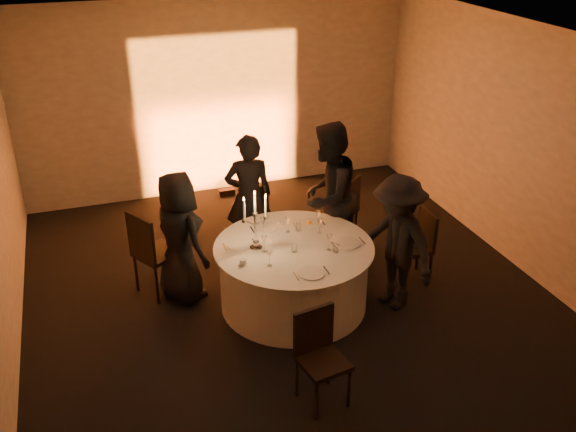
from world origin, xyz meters
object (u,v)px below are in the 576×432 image
object	(u,v)px
chair_left	(151,249)
coffee_cup	(243,262)
guest_back_right	(328,196)
chair_front	(319,351)
guest_left	(180,237)
banquet_table	(294,275)
guest_back_left	(249,197)
chair_back_right	(344,207)
guest_right	(397,243)
candelabra	(256,229)
chair_back_left	(252,211)
chair_right	(419,242)

from	to	relation	value
chair_left	coffee_cup	world-z (taller)	chair_left
chair_left	guest_back_right	world-z (taller)	guest_back_right
chair_left	chair_front	world-z (taller)	chair_left
guest_left	banquet_table	bearing A→B (deg)	-142.65
chair_front	guest_back_left	size ratio (longest dim) A/B	0.56
banquet_table	guest_left	distance (m)	1.37
chair_back_right	guest_left	xyz separation A→B (m)	(-2.30, -0.58, 0.25)
chair_left	guest_left	world-z (taller)	guest_left
guest_right	candelabra	xyz separation A→B (m)	(-1.50, 0.45, 0.21)
chair_back_left	chair_front	distance (m)	3.02
coffee_cup	chair_left	bearing A→B (deg)	131.70
banquet_table	guest_left	bearing A→B (deg)	153.68
chair_back_right	candelabra	bearing A→B (deg)	-6.24
chair_back_left	chair_right	bearing A→B (deg)	141.97
guest_back_left	banquet_table	bearing A→B (deg)	103.74
guest_left	guest_back_right	size ratio (longest dim) A/B	0.84
chair_left	candelabra	world-z (taller)	candelabra
chair_back_left	chair_back_right	bearing A→B (deg)	167.11
chair_back_right	guest_back_left	distance (m)	1.32
chair_left	guest_left	size ratio (longest dim) A/B	0.68
chair_left	chair_back_left	bearing A→B (deg)	-92.01
chair_back_right	guest_left	world-z (taller)	guest_left
chair_back_left	guest_right	distance (m)	2.20
banquet_table	coffee_cup	world-z (taller)	coffee_cup
chair_left	guest_back_right	size ratio (longest dim) A/B	0.57
banquet_table	guest_back_left	size ratio (longest dim) A/B	1.08
chair_back_left	chair_front	bearing A→B (deg)	87.84
chair_back_left	banquet_table	bearing A→B (deg)	94.58
chair_right	candelabra	world-z (taller)	candelabra
chair_back_right	guest_right	xyz separation A→B (m)	(-0.04, -1.53, 0.26)
chair_back_left	guest_right	bearing A→B (deg)	123.94
guest_right	chair_left	bearing A→B (deg)	-132.29
guest_back_left	guest_back_right	bearing A→B (deg)	155.06
guest_right	coffee_cup	size ratio (longest dim) A/B	14.68
chair_back_left	candelabra	size ratio (longest dim) A/B	1.30
guest_left	chair_right	bearing A→B (deg)	-127.05
coffee_cup	guest_right	bearing A→B (deg)	-5.46
chair_front	guest_back_right	distance (m)	2.53
chair_left	chair_right	world-z (taller)	chair_left
chair_front	candelabra	size ratio (longest dim) A/B	1.32
chair_back_left	chair_right	world-z (taller)	chair_back_left
guest_back_right	banquet_table	bearing A→B (deg)	3.72
guest_back_left	guest_back_right	distance (m)	1.02
banquet_table	chair_back_left	xyz separation A→B (m)	(-0.06, 1.48, 0.14)
guest_right	guest_left	bearing A→B (deg)	-131.67
chair_right	guest_back_right	world-z (taller)	guest_back_right
guest_back_right	candelabra	distance (m)	1.32
chair_front	guest_back_left	world-z (taller)	guest_back_left
banquet_table	guest_right	xyz separation A→B (m)	(1.08, -0.37, 0.42)
candelabra	guest_right	bearing A→B (deg)	-16.65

